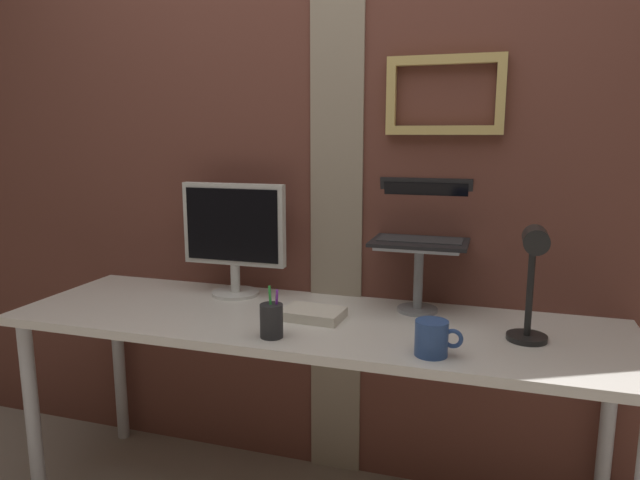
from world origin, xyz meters
The scene contains 9 objects.
brick_wall_back centered at (0.00, 0.47, 1.17)m, with size 3.70×0.15×2.34m.
desk centered at (0.01, 0.10, 0.66)m, with size 2.06×0.61×0.73m.
monitor centered at (-0.36, 0.29, 0.98)m, with size 0.41×0.18×0.43m.
laptop_stand centered at (0.34, 0.29, 0.89)m, with size 0.28×0.22×0.24m.
laptop centered at (0.34, 0.36, 1.03)m, with size 0.33×0.28×0.22m.
desk_lamp centered at (0.69, 0.05, 0.95)m, with size 0.12×0.20×0.36m.
pen_cup centered at (-0.05, -0.10, 0.78)m, with size 0.07×0.07×0.16m.
coffee_mug centered at (0.43, -0.10, 0.78)m, with size 0.13×0.09×0.10m.
paper_clutter_stack centered at (0.01, 0.10, 0.75)m, with size 0.20×0.14×0.03m, color silver.
Camera 1 is at (0.58, -1.63, 1.34)m, focal length 31.87 mm.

